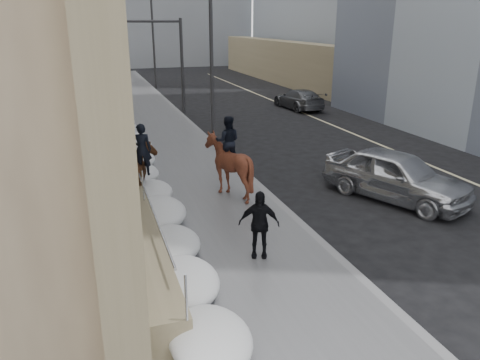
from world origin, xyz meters
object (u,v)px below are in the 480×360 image
mounted_horse_right (228,163)px  pedestrian (259,224)px  mounted_horse_left (143,172)px  car_grey (299,99)px  car_silver (396,175)px

mounted_horse_right → pedestrian: mounted_horse_right is taller
mounted_horse_left → car_grey: (12.45, 14.86, -0.44)m
mounted_horse_left → mounted_horse_right: bearing=-176.5°
mounted_horse_left → car_grey: size_ratio=0.55×
mounted_horse_left → car_grey: 19.39m
pedestrian → car_grey: pedestrian is taller
mounted_horse_right → car_silver: 5.71m
mounted_horse_right → pedestrian: bearing=101.2°
mounted_horse_left → pedestrian: bearing=124.3°
car_silver → car_grey: car_silver is taller
pedestrian → car_grey: size_ratio=0.37×
car_silver → mounted_horse_left: bearing=141.0°
mounted_horse_left → pedestrian: (2.30, -4.76, -0.14)m
mounted_horse_right → car_silver: mounted_horse_right is taller
car_grey → mounted_horse_right: bearing=53.2°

